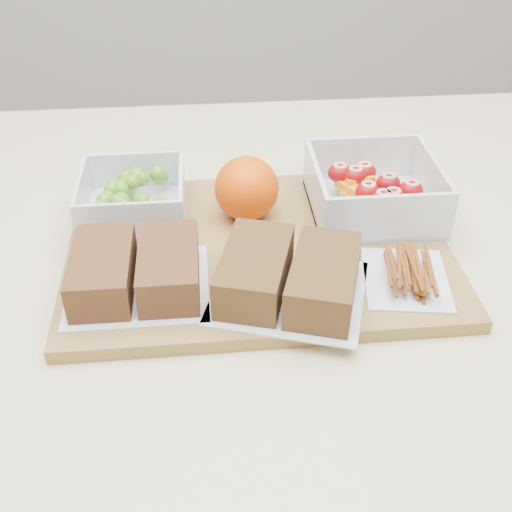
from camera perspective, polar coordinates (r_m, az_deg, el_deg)
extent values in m
cube|color=beige|center=(1.04, 0.77, -20.99)|extent=(1.20, 0.90, 0.90)
cube|color=olive|center=(0.72, 0.21, 0.56)|extent=(0.42, 0.30, 0.02)
cube|color=silver|center=(0.78, -10.72, 3.83)|extent=(0.12, 0.12, 0.00)
cube|color=silver|center=(0.81, -10.65, 7.39)|extent=(0.12, 0.00, 0.05)
cube|color=silver|center=(0.72, -11.21, 2.88)|extent=(0.12, 0.00, 0.05)
cube|color=silver|center=(0.76, -6.58, 5.54)|extent=(0.00, 0.11, 0.05)
cube|color=silver|center=(0.77, -15.18, 4.99)|extent=(0.00, 0.11, 0.05)
sphere|color=#548E1D|center=(0.76, -11.89, 4.81)|extent=(0.02, 0.02, 0.02)
sphere|color=#548E1D|center=(0.76, -13.32, 4.84)|extent=(0.02, 0.02, 0.02)
sphere|color=#548E1D|center=(0.78, -10.94, 6.47)|extent=(0.02, 0.02, 0.02)
sphere|color=#548E1D|center=(0.77, -10.19, 4.91)|extent=(0.02, 0.02, 0.02)
sphere|color=#548E1D|center=(0.78, -12.68, 5.80)|extent=(0.02, 0.02, 0.02)
sphere|color=#548E1D|center=(0.76, -11.78, 4.47)|extent=(0.02, 0.02, 0.02)
sphere|color=#548E1D|center=(0.78, -12.55, 6.21)|extent=(0.02, 0.02, 0.02)
sphere|color=#548E1D|center=(0.72, -8.33, 4.32)|extent=(0.02, 0.02, 0.02)
sphere|color=#548E1D|center=(0.80, -8.56, 7.10)|extent=(0.02, 0.02, 0.02)
sphere|color=#548E1D|center=(0.79, -10.53, 6.97)|extent=(0.02, 0.02, 0.02)
sphere|color=#548E1D|center=(0.75, -13.55, 4.29)|extent=(0.02, 0.02, 0.02)
sphere|color=#548E1D|center=(0.79, -8.73, 7.26)|extent=(0.02, 0.02, 0.02)
sphere|color=#548E1D|center=(0.73, -11.08, 3.67)|extent=(0.02, 0.02, 0.02)
sphere|color=#548E1D|center=(0.79, -11.38, 6.47)|extent=(0.02, 0.02, 0.02)
sphere|color=#548E1D|center=(0.78, -11.91, 5.82)|extent=(0.02, 0.02, 0.02)
sphere|color=#548E1D|center=(0.79, -10.23, 6.80)|extent=(0.02, 0.02, 0.02)
sphere|color=#548E1D|center=(0.73, -8.46, 4.49)|extent=(0.02, 0.02, 0.02)
sphere|color=#548E1D|center=(0.73, -8.08, 3.19)|extent=(0.02, 0.02, 0.02)
sphere|color=#548E1D|center=(0.79, -11.74, 6.15)|extent=(0.02, 0.02, 0.02)
sphere|color=#548E1D|center=(0.75, -11.68, 4.36)|extent=(0.02, 0.02, 0.02)
sphere|color=#548E1D|center=(0.80, -11.44, 6.71)|extent=(0.02, 0.02, 0.02)
sphere|color=#548E1D|center=(0.74, -10.03, 4.82)|extent=(0.02, 0.02, 0.02)
sphere|color=#548E1D|center=(0.76, -12.07, 4.68)|extent=(0.02, 0.02, 0.02)
sphere|color=#548E1D|center=(0.76, -13.09, 5.02)|extent=(0.02, 0.02, 0.02)
cube|color=silver|center=(0.78, 10.23, 4.27)|extent=(0.14, 0.14, 0.01)
cube|color=silver|center=(0.83, 9.32, 8.48)|extent=(0.14, 0.01, 0.06)
cube|color=silver|center=(0.71, 11.76, 3.16)|extent=(0.14, 0.01, 0.06)
cube|color=silver|center=(0.79, 15.37, 6.13)|extent=(0.01, 0.13, 0.06)
cube|color=silver|center=(0.75, 5.31, 5.85)|extent=(0.01, 0.13, 0.06)
cube|color=orange|center=(0.76, 11.10, 4.37)|extent=(0.04, 0.05, 0.01)
cube|color=orange|center=(0.79, 9.05, 6.19)|extent=(0.05, 0.06, 0.01)
cube|color=orange|center=(0.78, 11.11, 5.47)|extent=(0.05, 0.06, 0.01)
cube|color=orange|center=(0.80, 11.84, 5.56)|extent=(0.05, 0.05, 0.01)
cube|color=orange|center=(0.78, 8.77, 6.21)|extent=(0.05, 0.05, 0.01)
cube|color=orange|center=(0.79, 8.92, 6.89)|extent=(0.04, 0.04, 0.01)
cube|color=orange|center=(0.73, 8.98, 3.97)|extent=(0.05, 0.05, 0.01)
cube|color=orange|center=(0.76, 12.22, 4.19)|extent=(0.04, 0.04, 0.01)
cube|color=orange|center=(0.78, 9.04, 5.41)|extent=(0.05, 0.05, 0.01)
ellipsoid|color=#97070E|center=(0.77, 11.67, 6.33)|extent=(0.03, 0.03, 0.02)
ellipsoid|color=#97070E|center=(0.74, 12.06, 5.02)|extent=(0.03, 0.03, 0.02)
ellipsoid|color=#97070E|center=(0.78, 7.44, 7.33)|extent=(0.03, 0.03, 0.02)
ellipsoid|color=#97070E|center=(0.76, 13.59, 5.69)|extent=(0.03, 0.03, 0.02)
ellipsoid|color=#97070E|center=(0.78, 8.80, 7.02)|extent=(0.03, 0.03, 0.02)
ellipsoid|color=#97070E|center=(0.74, 11.20, 4.87)|extent=(0.03, 0.03, 0.02)
ellipsoid|color=#97070E|center=(0.75, 9.89, 5.63)|extent=(0.03, 0.03, 0.02)
ellipsoid|color=#97070E|center=(0.79, 9.60, 7.37)|extent=(0.03, 0.03, 0.02)
sphere|color=#E44E05|center=(0.74, -0.84, 6.02)|extent=(0.07, 0.07, 0.07)
cube|color=silver|center=(0.66, -10.41, -2.63)|extent=(0.14, 0.13, 0.00)
cube|color=brown|center=(0.66, -13.47, -1.30)|extent=(0.06, 0.11, 0.04)
cube|color=brown|center=(0.65, -7.74, -0.99)|extent=(0.06, 0.11, 0.04)
cube|color=silver|center=(0.65, 2.90, -3.27)|extent=(0.18, 0.17, 0.00)
cube|color=#54391D|center=(0.64, -0.10, -1.28)|extent=(0.09, 0.13, 0.04)
cube|color=#54391D|center=(0.63, 6.06, -2.09)|extent=(0.09, 0.13, 0.04)
cube|color=silver|center=(0.68, 13.16, -1.99)|extent=(0.10, 0.11, 0.00)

